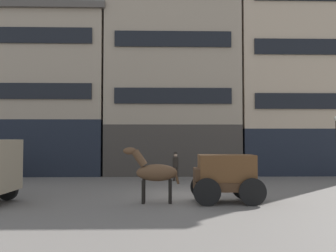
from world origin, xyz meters
TOP-DOWN VIEW (x-y plane):
  - ground_plane at (0.00, 0.00)m, footprint 120.00×120.00m
  - building_far_left at (-9.47, 10.49)m, footprint 8.45×7.34m
  - building_center_left at (-0.50, 10.49)m, footprint 10.19×7.34m
  - building_center_right at (8.97, 10.49)m, footprint 9.44×7.34m
  - cargo_wagon at (1.32, -1.78)m, footprint 2.92×1.54m
  - draft_horse at (-1.63, -1.78)m, footprint 2.34×0.62m
  - pedestrian_officer at (-0.43, 5.02)m, footprint 0.45×0.45m

SIDE VIEW (x-z plane):
  - ground_plane at x=0.00m, z-range 0.00..0.00m
  - pedestrian_officer at x=-0.43m, z-range 0.08..1.88m
  - cargo_wagon at x=1.32m, z-range 0.16..2.14m
  - draft_horse at x=-1.63m, z-range 0.12..2.42m
  - building_far_left at x=-9.47m, z-range 0.04..12.25m
  - building_center_right at x=8.97m, z-range 0.04..15.40m
  - building_center_left at x=-0.50m, z-range 0.04..16.08m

